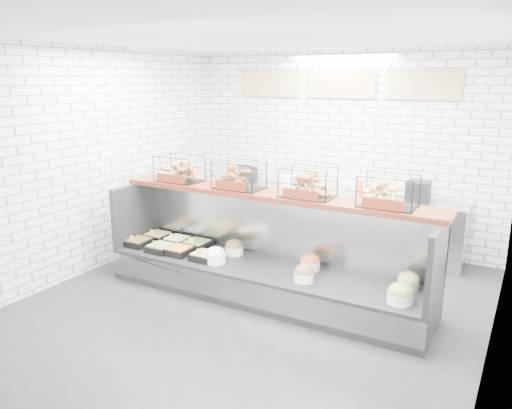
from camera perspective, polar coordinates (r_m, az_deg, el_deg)
The scene contains 5 objects.
ground at distance 5.93m, azimuth -0.65°, elevation -11.57°, with size 5.50×5.50×0.00m, color black.
room_shell at distance 5.89m, azimuth 2.28°, elevation 9.12°, with size 5.02×5.51×3.01m.
display_case at distance 6.08m, azimuth 0.79°, elevation -7.53°, with size 4.00×0.90×1.20m.
bagel_shelf at distance 5.91m, azimuth 1.90°, elevation 2.46°, with size 4.10×0.50×0.40m.
prep_counter at distance 7.83m, azimuth 8.27°, elevation -1.58°, with size 4.00×0.60×1.20m.
Camera 1 is at (2.69, -4.61, 2.58)m, focal length 35.00 mm.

